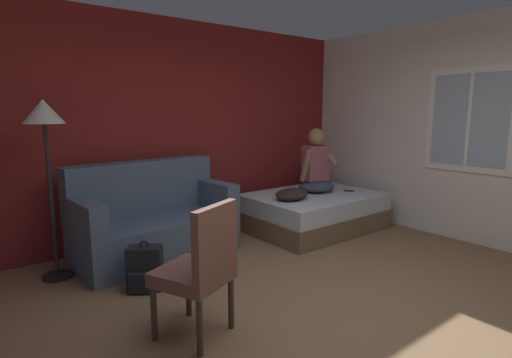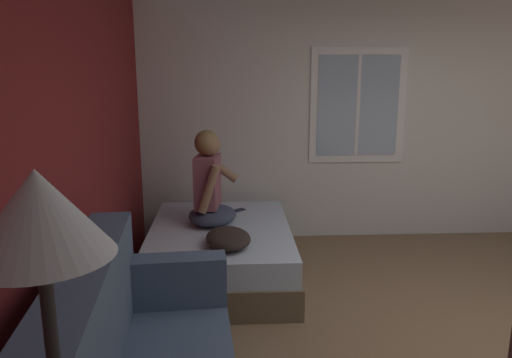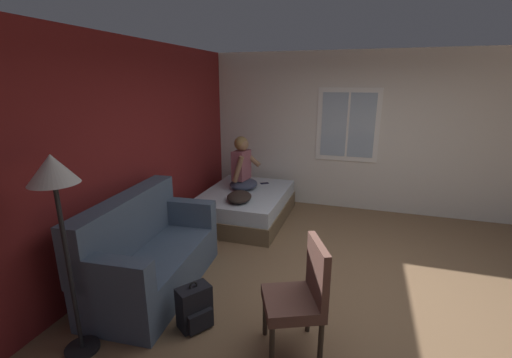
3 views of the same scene
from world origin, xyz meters
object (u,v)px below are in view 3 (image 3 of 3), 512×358
object	(u,v)px
couch	(149,254)
throw_pillow	(239,197)
cell_phone	(265,183)
person_seated	(242,168)
backpack	(195,308)
floor_lamp	(56,190)
side_chair	(301,294)
bed	(245,205)

from	to	relation	value
couch	throw_pillow	world-z (taller)	couch
couch	throw_pillow	distance (m)	1.74
throw_pillow	cell_phone	distance (m)	1.01
throw_pillow	couch	bearing A→B (deg)	165.63
couch	throw_pillow	size ratio (longest dim) A/B	3.67
person_seated	backpack	xyz separation A→B (m)	(-2.71, -0.51, -0.64)
person_seated	floor_lamp	distance (m)	3.34
couch	throw_pillow	bearing A→B (deg)	-14.37
side_chair	backpack	bearing A→B (deg)	91.08
cell_phone	throw_pillow	bearing A→B (deg)	-43.55
backpack	floor_lamp	bearing A→B (deg)	125.99
backpack	throw_pillow	bearing A→B (deg)	9.21
bed	floor_lamp	bearing A→B (deg)	173.43
bed	backpack	world-z (taller)	bed
bed	person_seated	distance (m)	0.62
person_seated	floor_lamp	size ratio (longest dim) A/B	0.51
side_chair	throw_pillow	size ratio (longest dim) A/B	2.04
bed	floor_lamp	world-z (taller)	floor_lamp
side_chair	floor_lamp	size ratio (longest dim) A/B	0.58
cell_phone	side_chair	bearing A→B (deg)	-16.40
backpack	floor_lamp	size ratio (longest dim) A/B	0.27
floor_lamp	couch	bearing A→B (deg)	-0.50
side_chair	cell_phone	bearing A→B (deg)	21.45
couch	throw_pillow	xyz separation A→B (m)	(1.68, -0.43, 0.16)
side_chair	bed	bearing A→B (deg)	28.42
side_chair	throw_pillow	distance (m)	2.46
couch	floor_lamp	distance (m)	1.43
couch	backpack	distance (m)	0.90
bed	couch	distance (m)	2.19
cell_phone	floor_lamp	xyz separation A→B (m)	(-3.67, 0.54, 0.94)
bed	side_chair	distance (m)	2.93
cell_phone	couch	bearing A→B (deg)	-49.04
couch	floor_lamp	xyz separation A→B (m)	(-0.99, 0.01, 1.04)
person_seated	couch	bearing A→B (deg)	173.43
bed	throw_pillow	xyz separation A→B (m)	(-0.48, -0.08, 0.31)
side_chair	cell_phone	world-z (taller)	side_chair
bed	cell_phone	size ratio (longest dim) A/B	12.32
backpack	throw_pillow	distance (m)	2.16
couch	person_seated	world-z (taller)	person_seated
bed	throw_pillow	world-z (taller)	throw_pillow
couch	cell_phone	xyz separation A→B (m)	(2.68, -0.53, 0.09)
throw_pillow	floor_lamp	xyz separation A→B (m)	(-2.67, 0.44, 0.88)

